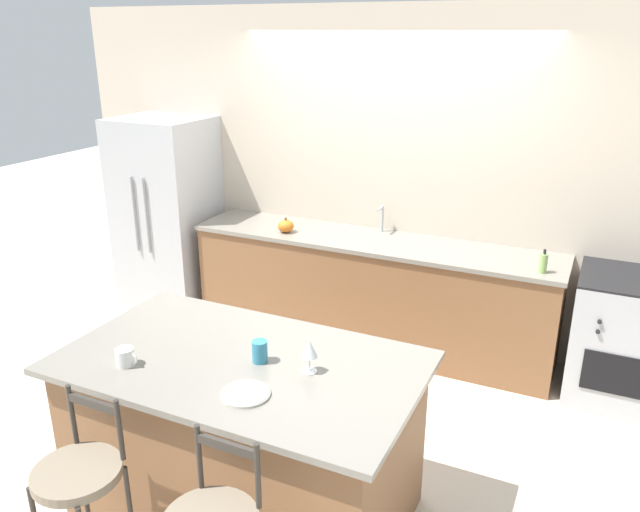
# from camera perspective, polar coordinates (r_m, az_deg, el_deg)

# --- Properties ---
(ground_plane) EXTENTS (18.00, 18.00, 0.00)m
(ground_plane) POSITION_cam_1_polar(r_m,az_deg,el_deg) (5.09, 3.03, -9.46)
(ground_plane) COLOR beige
(wall_back) EXTENTS (6.00, 0.07, 2.70)m
(wall_back) POSITION_cam_1_polar(r_m,az_deg,el_deg) (5.21, 6.21, 7.10)
(wall_back) COLOR beige
(wall_back) RESTS_ON ground_plane
(back_counter) EXTENTS (3.01, 0.67, 0.92)m
(back_counter) POSITION_cam_1_polar(r_m,az_deg,el_deg) (5.20, 4.68, -3.19)
(back_counter) COLOR brown
(back_counter) RESTS_ON ground_plane
(sink_faucet) EXTENTS (0.02, 0.13, 0.22)m
(sink_faucet) POSITION_cam_1_polar(r_m,az_deg,el_deg) (5.18, 5.65, 3.66)
(sink_faucet) COLOR #ADAFB5
(sink_faucet) RESTS_ON back_counter
(kitchen_island) EXTENTS (1.84, 1.07, 0.93)m
(kitchen_island) POSITION_cam_1_polar(r_m,az_deg,el_deg) (3.48, -7.00, -15.99)
(kitchen_island) COLOR brown
(kitchen_island) RESTS_ON ground_plane
(refrigerator) EXTENTS (0.82, 0.73, 1.77)m
(refrigerator) POSITION_cam_1_polar(r_m,az_deg,el_deg) (5.97, -13.73, 3.71)
(refrigerator) COLOR #ADAFB5
(refrigerator) RESTS_ON ground_plane
(oven_range) EXTENTS (0.76, 0.69, 0.92)m
(oven_range) POSITION_cam_1_polar(r_m,az_deg,el_deg) (4.91, 26.43, -6.86)
(oven_range) COLOR #ADAFB5
(oven_range) RESTS_ON ground_plane
(bar_stool_near) EXTENTS (0.39, 0.39, 1.01)m
(bar_stool_near) POSITION_cam_1_polar(r_m,az_deg,el_deg) (3.14, -20.95, -19.57)
(bar_stool_near) COLOR #332D28
(bar_stool_near) RESTS_ON ground_plane
(dinner_plate) EXTENTS (0.23, 0.23, 0.02)m
(dinner_plate) POSITION_cam_1_polar(r_m,az_deg,el_deg) (2.94, -6.82, -12.37)
(dinner_plate) COLOR beige
(dinner_plate) RESTS_ON kitchen_island
(wine_glass) EXTENTS (0.08, 0.08, 0.18)m
(wine_glass) POSITION_cam_1_polar(r_m,az_deg,el_deg) (3.05, -0.98, -8.51)
(wine_glass) COLOR white
(wine_glass) RESTS_ON kitchen_island
(coffee_mug) EXTENTS (0.12, 0.09, 0.09)m
(coffee_mug) POSITION_cam_1_polar(r_m,az_deg,el_deg) (3.28, -17.37, -8.81)
(coffee_mug) COLOR white
(coffee_mug) RESTS_ON kitchen_island
(tumbler_cup) EXTENTS (0.08, 0.08, 0.11)m
(tumbler_cup) POSITION_cam_1_polar(r_m,az_deg,el_deg) (3.18, -5.53, -8.68)
(tumbler_cup) COLOR teal
(tumbler_cup) RESTS_ON kitchen_island
(pumpkin_decoration) EXTENTS (0.13, 0.13, 0.13)m
(pumpkin_decoration) POSITION_cam_1_polar(r_m,az_deg,el_deg) (5.18, -3.14, 2.75)
(pumpkin_decoration) COLOR orange
(pumpkin_decoration) RESTS_ON back_counter
(soap_bottle) EXTENTS (0.05, 0.05, 0.17)m
(soap_bottle) POSITION_cam_1_polar(r_m,az_deg,el_deg) (4.56, 19.74, -0.61)
(soap_bottle) COLOR #89B260
(soap_bottle) RESTS_ON back_counter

